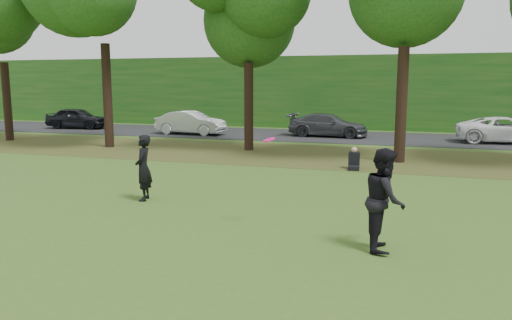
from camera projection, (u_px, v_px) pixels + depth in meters
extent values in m
plane|color=#355A1C|center=(170.00, 246.00, 9.97)|extent=(120.00, 120.00, 0.00)
cube|color=#49381A|center=(306.00, 155.00, 22.20)|extent=(60.00, 7.00, 0.01)
cube|color=black|center=(334.00, 136.00, 29.73)|extent=(70.00, 7.00, 0.02)
cube|color=#164F18|center=(348.00, 92.00, 34.99)|extent=(70.00, 3.00, 5.00)
imported|color=black|center=(143.00, 168.00, 13.69)|extent=(0.62, 0.77, 1.82)
imported|color=black|center=(385.00, 199.00, 9.63)|extent=(0.85, 1.04, 2.00)
imported|color=black|center=(77.00, 118.00, 34.58)|extent=(4.40, 2.20, 1.44)
imported|color=#B9BCC2|center=(191.00, 123.00, 30.76)|extent=(4.43, 1.75, 1.44)
imported|color=#3F3F46|center=(328.00, 125.00, 29.55)|extent=(4.71, 2.04, 1.35)
imported|color=white|center=(506.00, 130.00, 26.41)|extent=(5.07, 2.58, 1.37)
cylinder|color=#F91492|center=(269.00, 140.00, 10.96)|extent=(0.28, 0.29, 0.14)
cube|color=black|center=(354.00, 168.00, 18.51)|extent=(0.46, 0.60, 0.16)
cube|color=black|center=(354.00, 159.00, 18.74)|extent=(0.45, 0.38, 0.56)
sphere|color=tan|center=(354.00, 150.00, 18.68)|extent=(0.22, 0.22, 0.22)
cylinder|color=black|center=(7.00, 102.00, 27.54)|extent=(0.44, 0.44, 4.28)
sphere|color=#164F18|center=(0.00, 8.00, 26.76)|extent=(6.00, 6.00, 6.00)
cylinder|color=black|center=(107.00, 96.00, 24.62)|extent=(0.44, 0.44, 5.08)
cylinder|color=black|center=(249.00, 107.00, 23.63)|extent=(0.44, 0.44, 4.12)
sphere|color=#164F18|center=(249.00, 2.00, 22.88)|extent=(5.80, 5.80, 5.80)
cylinder|color=black|center=(401.00, 105.00, 19.98)|extent=(0.44, 0.44, 4.62)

